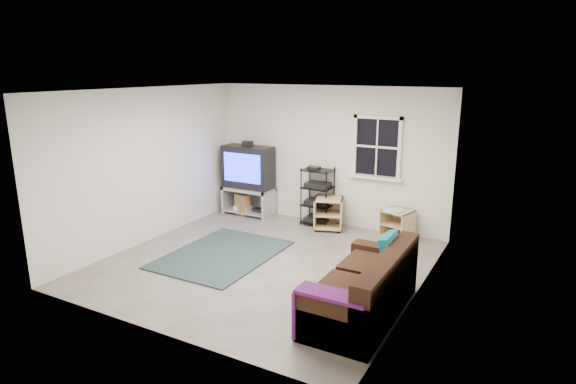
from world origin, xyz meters
The scene contains 8 objects.
room centered at (0.95, 2.27, 1.48)m, with size 4.60×4.62×4.60m.
tv_unit centered at (-1.61, 2.02, 0.83)m, with size 1.03×0.51×1.51m.
av_rack centered at (-0.10, 2.08, 0.48)m, with size 0.56×0.40×1.11m.
side_table_left centered at (0.18, 1.97, 0.32)m, with size 0.64×0.64×0.59m.
side_table_right centered at (1.46, 2.07, 0.30)m, with size 0.57×0.57×0.53m.
sofa centered at (1.88, -0.78, 0.31)m, with size 0.86×1.94×0.88m.
shag_rug centered at (-0.76, -0.06, 0.01)m, with size 1.52×2.09×0.02m, color #332316.
paper_bag centered at (-1.72, 1.93, 0.21)m, with size 0.30×0.19×0.43m, color olive.
Camera 1 is at (3.62, -5.86, 2.90)m, focal length 30.00 mm.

